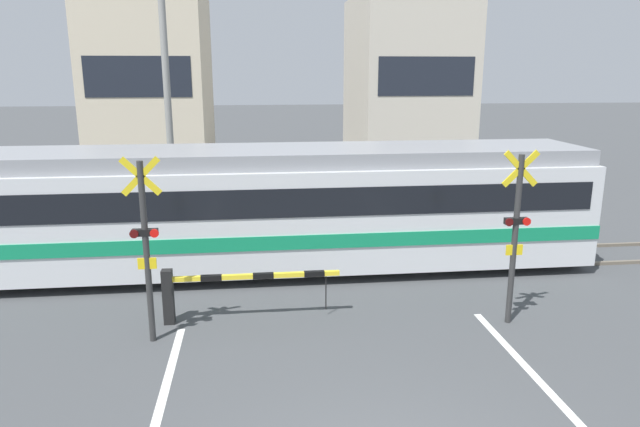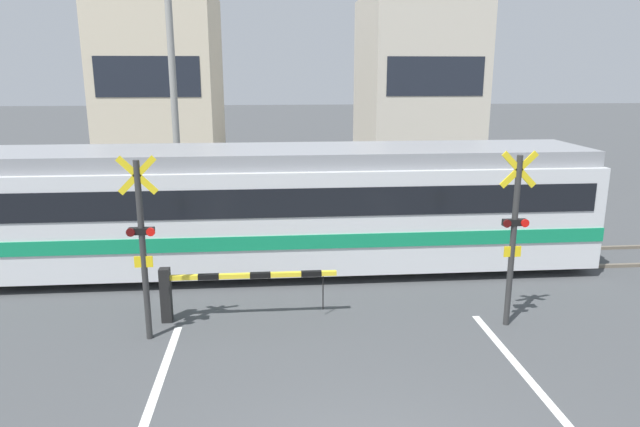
{
  "view_description": "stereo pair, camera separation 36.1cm",
  "coord_description": "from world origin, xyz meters",
  "px_view_note": "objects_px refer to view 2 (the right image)",
  "views": [
    {
      "loc": [
        -1.45,
        -5.28,
        4.71
      ],
      "look_at": [
        0.0,
        7.13,
        1.6
      ],
      "focal_mm": 32.0,
      "sensor_mm": 36.0,
      "label": 1
    },
    {
      "loc": [
        -1.09,
        -5.32,
        4.71
      ],
      "look_at": [
        0.0,
        7.13,
        1.6
      ],
      "focal_mm": 32.0,
      "sensor_mm": 36.0,
      "label": 2
    }
  ],
  "objects_px": {
    "crossing_barrier_far": "(387,210)",
    "crossing_signal_right": "(514,232)",
    "pedestrian": "(278,182)",
    "crossing_signal_left": "(142,241)",
    "crossing_barrier_near": "(209,286)",
    "commuter_train": "(283,205)"
  },
  "relations": [
    {
      "from": "crossing_barrier_far",
      "to": "commuter_train",
      "type": "bearing_deg",
      "value": -138.06
    },
    {
      "from": "pedestrian",
      "to": "crossing_signal_right",
      "type": "bearing_deg",
      "value": -66.8
    },
    {
      "from": "crossing_signal_left",
      "to": "crossing_signal_right",
      "type": "distance_m",
      "value": 6.7
    },
    {
      "from": "crossing_barrier_far",
      "to": "crossing_signal_left",
      "type": "distance_m",
      "value": 8.7
    },
    {
      "from": "commuter_train",
      "to": "crossing_signal_left",
      "type": "relative_size",
      "value": 4.4
    },
    {
      "from": "crossing_signal_left",
      "to": "pedestrian",
      "type": "bearing_deg",
      "value": 75.6
    },
    {
      "from": "crossing_signal_left",
      "to": "pedestrian",
      "type": "distance_m",
      "value": 10.13
    },
    {
      "from": "commuter_train",
      "to": "crossing_signal_left",
      "type": "distance_m",
      "value": 4.47
    },
    {
      "from": "crossing_barrier_near",
      "to": "crossing_barrier_far",
      "type": "xyz_separation_m",
      "value": [
        4.65,
        5.78,
        0.0
      ]
    },
    {
      "from": "commuter_train",
      "to": "crossing_signal_right",
      "type": "distance_m",
      "value": 5.55
    },
    {
      "from": "crossing_barrier_near",
      "to": "crossing_signal_right",
      "type": "height_order",
      "value": "crossing_signal_right"
    },
    {
      "from": "commuter_train",
      "to": "crossing_signal_right",
      "type": "height_order",
      "value": "crossing_signal_right"
    },
    {
      "from": "pedestrian",
      "to": "crossing_signal_left",
      "type": "bearing_deg",
      "value": -104.4
    },
    {
      "from": "crossing_barrier_far",
      "to": "pedestrian",
      "type": "relative_size",
      "value": 1.97
    },
    {
      "from": "commuter_train",
      "to": "crossing_barrier_far",
      "type": "distance_m",
      "value": 4.3
    },
    {
      "from": "commuter_train",
      "to": "crossing_barrier_far",
      "type": "height_order",
      "value": "commuter_train"
    },
    {
      "from": "crossing_barrier_far",
      "to": "crossing_signal_left",
      "type": "xyz_separation_m",
      "value": [
        -5.68,
        -6.49,
        1.14
      ]
    },
    {
      "from": "commuter_train",
      "to": "pedestrian",
      "type": "height_order",
      "value": "commuter_train"
    },
    {
      "from": "crossing_barrier_near",
      "to": "crossing_signal_right",
      "type": "distance_m",
      "value": 5.83
    },
    {
      "from": "commuter_train",
      "to": "crossing_signal_right",
      "type": "xyz_separation_m",
      "value": [
        4.16,
        -3.67,
        0.26
      ]
    },
    {
      "from": "crossing_barrier_far",
      "to": "crossing_signal_right",
      "type": "xyz_separation_m",
      "value": [
        1.02,
        -6.49,
        1.14
      ]
    },
    {
      "from": "crossing_barrier_far",
      "to": "crossing_signal_right",
      "type": "height_order",
      "value": "crossing_signal_right"
    }
  ]
}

